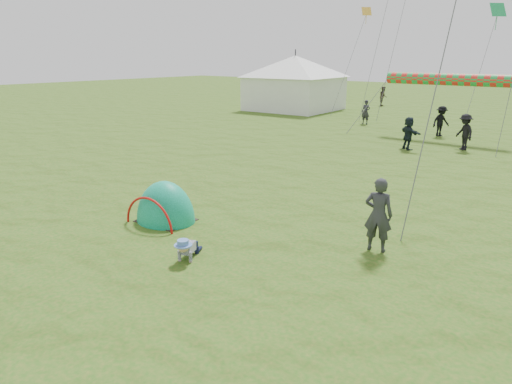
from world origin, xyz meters
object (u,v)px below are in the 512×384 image
Objects in this scene: crawling_toddler at (187,248)px; standing_adult at (378,215)px; event_marquee at (295,81)px; popup_tent at (166,221)px.

standing_adult reaches higher than crawling_toddler.
crawling_toddler is 0.41× the size of standing_adult.
standing_adult is 29.10m from event_marquee.
popup_tent is 27.75m from event_marquee.
popup_tent is at bearing -66.20° from event_marquee.
popup_tent reaches higher than crawling_toddler.
standing_adult is at bearing 12.82° from popup_tent.
crawling_toddler is at bearing -63.41° from event_marquee.
event_marquee is (-14.65, 26.11, 2.09)m from crawling_toddler.
crawling_toddler is at bearing -35.65° from popup_tent.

